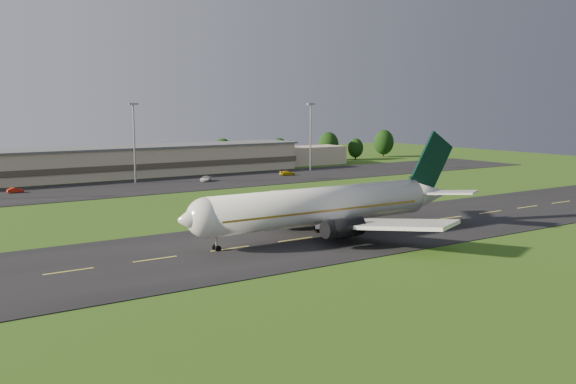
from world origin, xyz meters
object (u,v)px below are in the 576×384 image
service_vehicle_b (15,190)px  service_vehicle_d (287,173)px  terminal (119,163)px  service_vehicle_c (206,179)px  light_mast_centre (134,133)px  light_mast_east (311,129)px  airliner (324,206)px

service_vehicle_b → service_vehicle_d: service_vehicle_d is taller
terminal → service_vehicle_c: terminal is taller
light_mast_centre → light_mast_east: (55.00, 0.00, 0.00)m
service_vehicle_c → light_mast_east: bearing=47.2°
terminal → service_vehicle_b: bearing=-148.3°
light_mast_centre → light_mast_east: 55.00m
airliner → light_mast_east: bearing=56.2°
light_mast_centre → service_vehicle_d: light_mast_centre is taller
light_mast_east → service_vehicle_c: size_ratio=4.27×
light_mast_east → service_vehicle_b: 85.31m
terminal → airliner: bearing=-90.6°
light_mast_centre → light_mast_east: size_ratio=1.00×
terminal → service_vehicle_d: terminal is taller
light_mast_centre → light_mast_east: bearing=0.0°
light_mast_centre → service_vehicle_d: 44.10m
airliner → service_vehicle_c: size_ratio=10.74×
light_mast_east → service_vehicle_b: (-84.41, -2.87, -12.06)m
light_mast_east → service_vehicle_c: (-38.57, -6.92, -11.98)m
terminal → service_vehicle_d: size_ratio=32.75×
light_mast_east → service_vehicle_d: (-13.18, -7.19, -12.00)m
light_mast_east → service_vehicle_d: size_ratio=4.60×
light_mast_east → service_vehicle_c: bearing=-169.8°
airliner → service_vehicle_c: 74.95m
service_vehicle_c → service_vehicle_b: bearing=-148.0°
terminal → light_mast_east: size_ratio=7.13×
service_vehicle_b → service_vehicle_d: (71.23, -4.32, 0.06)m
airliner → service_vehicle_d: 83.91m
airliner → light_mast_centre: bearing=90.7°
airliner → service_vehicle_b: airliner is taller
terminal → service_vehicle_d: 46.80m
service_vehicle_b → service_vehicle_d: size_ratio=0.80×
light_mast_centre → light_mast_east: same height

